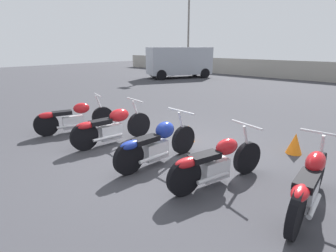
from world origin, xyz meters
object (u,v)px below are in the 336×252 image
(parked_van, at_px, (179,61))
(traffic_cone_near, at_px, (295,143))
(motorcycle_slot_3, at_px, (216,162))
(motorcycle_slot_4, at_px, (310,184))
(motorcycle_slot_0, at_px, (73,118))
(traffic_cone_far, at_px, (188,133))
(motorcycle_slot_2, at_px, (157,143))
(light_pole_left, at_px, (189,11))
(motorcycle_slot_1, at_px, (112,126))

(parked_van, bearing_deg, traffic_cone_near, -12.34)
(motorcycle_slot_3, relative_size, motorcycle_slot_4, 0.96)
(motorcycle_slot_0, bearing_deg, traffic_cone_far, 46.74)
(motorcycle_slot_2, relative_size, traffic_cone_far, 5.04)
(motorcycle_slot_2, xyz_separation_m, motorcycle_slot_4, (2.70, 0.28, 0.02))
(motorcycle_slot_2, xyz_separation_m, parked_van, (-9.35, 11.72, 0.79))
(light_pole_left, xyz_separation_m, motorcycle_slot_0, (8.60, -15.82, -4.75))
(parked_van, relative_size, traffic_cone_far, 11.99)
(motorcycle_slot_0, bearing_deg, parked_van, 135.71)
(motorcycle_slot_2, distance_m, motorcycle_slot_3, 1.32)
(motorcycle_slot_2, relative_size, motorcycle_slot_3, 1.05)
(parked_van, height_order, traffic_cone_near, parked_van)
(motorcycle_slot_4, relative_size, traffic_cone_far, 5.01)
(traffic_cone_near, distance_m, traffic_cone_far, 2.40)
(light_pole_left, height_order, motorcycle_slot_0, light_pole_left)
(motorcycle_slot_3, bearing_deg, motorcycle_slot_2, -161.18)
(light_pole_left, xyz_separation_m, motorcycle_slot_2, (11.71, -15.71, -4.73))
(motorcycle_slot_2, bearing_deg, light_pole_left, 130.95)
(motorcycle_slot_0, relative_size, motorcycle_slot_1, 0.98)
(parked_van, distance_m, traffic_cone_far, 13.73)
(motorcycle_slot_4, bearing_deg, motorcycle_slot_0, 179.82)
(light_pole_left, relative_size, motorcycle_slot_4, 4.33)
(light_pole_left, height_order, traffic_cone_near, light_pole_left)
(motorcycle_slot_3, relative_size, traffic_cone_near, 4.27)
(motorcycle_slot_2, bearing_deg, motorcycle_slot_3, 7.61)
(motorcycle_slot_1, height_order, traffic_cone_near, motorcycle_slot_1)
(motorcycle_slot_4, bearing_deg, motorcycle_slot_1, 178.82)
(parked_van, bearing_deg, light_pole_left, 148.01)
(motorcycle_slot_0, distance_m, parked_van, 13.40)
(traffic_cone_near, bearing_deg, motorcycle_slot_4, -68.34)
(motorcycle_slot_3, xyz_separation_m, motorcycle_slot_4, (1.38, 0.21, 0.04))
(motorcycle_slot_2, height_order, motorcycle_slot_4, motorcycle_slot_4)
(motorcycle_slot_3, distance_m, traffic_cone_far, 2.14)
(motorcycle_slot_1, distance_m, traffic_cone_near, 4.17)
(motorcycle_slot_4, xyz_separation_m, traffic_cone_far, (-3.03, 1.14, -0.24))
(motorcycle_slot_1, xyz_separation_m, motorcycle_slot_3, (2.92, 0.01, -0.03))
(light_pole_left, relative_size, motorcycle_slot_1, 4.27)
(light_pole_left, distance_m, motorcycle_slot_1, 19.22)
(motorcycle_slot_2, distance_m, motorcycle_slot_4, 2.72)
(motorcycle_slot_3, height_order, parked_van, parked_van)
(motorcycle_slot_3, height_order, traffic_cone_near, motorcycle_slot_3)
(motorcycle_slot_3, bearing_deg, parked_van, 147.96)
(light_pole_left, relative_size, parked_van, 1.81)
(motorcycle_slot_2, bearing_deg, traffic_cone_far, 107.33)
(traffic_cone_far, bearing_deg, traffic_cone_near, 24.05)
(motorcycle_slot_3, xyz_separation_m, traffic_cone_far, (-1.65, 1.35, -0.20))
(motorcycle_slot_4, distance_m, parked_van, 16.64)
(motorcycle_slot_4, relative_size, parked_van, 0.42)
(motorcycle_slot_0, xyz_separation_m, motorcycle_slot_3, (4.43, 0.18, 0.00))
(light_pole_left, xyz_separation_m, traffic_cone_far, (11.38, -14.29, -4.95))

